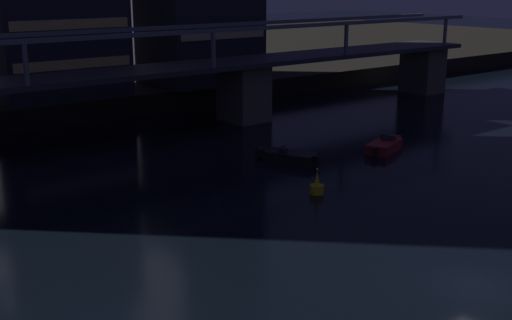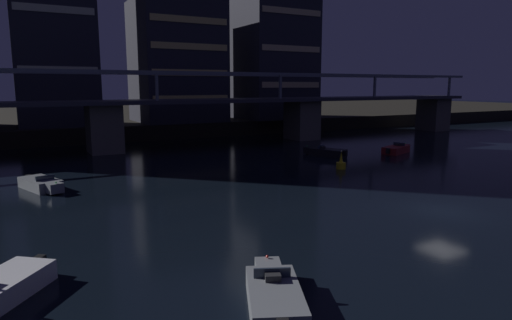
{
  "view_description": "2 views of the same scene",
  "coord_description": "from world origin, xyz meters",
  "px_view_note": "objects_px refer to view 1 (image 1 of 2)",
  "views": [
    {
      "loc": [
        -24.67,
        -15.32,
        13.5
      ],
      "look_at": [
        0.6,
        16.91,
        2.23
      ],
      "focal_mm": 46.08,
      "sensor_mm": 36.0,
      "label": 1
    },
    {
      "loc": [
        -22.9,
        -17.73,
        7.65
      ],
      "look_at": [
        -3.76,
        17.4,
        0.97
      ],
      "focal_mm": 31.15,
      "sensor_mm": 36.0,
      "label": 2
    }
  ],
  "objects_px": {
    "river_bridge": "(114,92)",
    "tower_central": "(44,0)",
    "channel_buoy": "(317,187)",
    "speedboat_mid_center": "(288,157)",
    "speedboat_mid_left": "(385,146)"
  },
  "relations": [
    {
      "from": "speedboat_mid_center",
      "to": "channel_buoy",
      "type": "bearing_deg",
      "value": -117.2
    },
    {
      "from": "river_bridge",
      "to": "tower_central",
      "type": "xyz_separation_m",
      "value": [
        -0.08,
        14.2,
        7.29
      ]
    },
    {
      "from": "river_bridge",
      "to": "speedboat_mid_left",
      "type": "bearing_deg",
      "value": -46.61
    },
    {
      "from": "speedboat_mid_left",
      "to": "river_bridge",
      "type": "bearing_deg",
      "value": 133.39
    },
    {
      "from": "tower_central",
      "to": "speedboat_mid_center",
      "type": "bearing_deg",
      "value": -75.67
    },
    {
      "from": "tower_central",
      "to": "channel_buoy",
      "type": "bearing_deg",
      "value": -84.09
    },
    {
      "from": "tower_central",
      "to": "speedboat_mid_left",
      "type": "relative_size",
      "value": 3.73
    },
    {
      "from": "speedboat_mid_left",
      "to": "speedboat_mid_center",
      "type": "xyz_separation_m",
      "value": [
        -8.49,
        2.24,
        0.0
      ]
    },
    {
      "from": "speedboat_mid_center",
      "to": "river_bridge",
      "type": "bearing_deg",
      "value": 116.66
    },
    {
      "from": "speedboat_mid_center",
      "to": "speedboat_mid_left",
      "type": "bearing_deg",
      "value": -14.79
    },
    {
      "from": "river_bridge",
      "to": "tower_central",
      "type": "height_order",
      "value": "tower_central"
    },
    {
      "from": "river_bridge",
      "to": "speedboat_mid_center",
      "type": "bearing_deg",
      "value": -63.34
    },
    {
      "from": "tower_central",
      "to": "speedboat_mid_center",
      "type": "distance_m",
      "value": 31.51
    },
    {
      "from": "speedboat_mid_left",
      "to": "channel_buoy",
      "type": "xyz_separation_m",
      "value": [
        -12.1,
        -4.79,
        0.06
      ]
    },
    {
      "from": "speedboat_mid_left",
      "to": "channel_buoy",
      "type": "relative_size",
      "value": 2.89
    }
  ]
}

